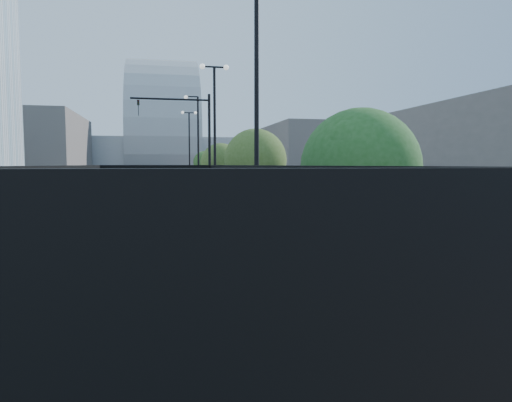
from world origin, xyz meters
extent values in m
cube|color=#4C2D23|center=(3.50, 40.00, 0.06)|extent=(7.00, 140.00, 0.12)
cube|color=slate|center=(6.20, 40.00, 0.07)|extent=(2.40, 140.00, 0.13)
cube|color=gray|center=(0.00, 40.00, 0.07)|extent=(0.30, 140.00, 0.14)
cube|color=slate|center=(-13.00, 40.00, 0.06)|extent=(4.00, 140.00, 0.12)
cube|color=black|center=(-2.80, 7.53, 1.67)|extent=(2.58, 2.67, 2.56)
cube|color=black|center=(-2.87, 9.02, 0.84)|extent=(2.38, 0.61, 1.28)
cube|color=black|center=(-2.72, 6.03, 1.03)|extent=(2.49, 0.91, 0.49)
cube|color=black|center=(-2.45, 0.53, 1.03)|extent=(2.80, 9.15, 0.34)
cube|color=black|center=(-2.45, 0.53, 1.43)|extent=(2.90, 9.15, 0.12)
cube|color=black|center=(-3.68, 0.47, 2.41)|extent=(0.56, 9.04, 1.97)
cube|color=black|center=(-1.23, 0.59, 2.41)|extent=(0.56, 9.04, 1.97)
cube|color=black|center=(-2.68, 5.07, 2.41)|extent=(2.46, 0.24, 1.97)
cylinder|color=black|center=(-3.80, 6.88, 0.54)|extent=(0.35, 1.09, 1.08)
cylinder|color=silver|center=(-3.80, 6.88, 0.54)|extent=(0.36, 0.61, 0.59)
cylinder|color=black|center=(-1.74, 6.98, 0.54)|extent=(0.35, 1.09, 1.08)
cylinder|color=silver|center=(-1.74, 6.98, 0.54)|extent=(0.36, 0.61, 0.59)
cylinder|color=black|center=(-3.88, 8.47, 0.54)|extent=(0.35, 1.09, 1.08)
cylinder|color=silver|center=(-3.88, 8.47, 0.54)|extent=(0.36, 0.61, 0.59)
cylinder|color=black|center=(-1.81, 8.58, 0.54)|extent=(0.35, 1.09, 1.08)
cylinder|color=silver|center=(-1.81, 8.58, 0.54)|extent=(0.36, 0.61, 0.59)
cylinder|color=black|center=(-3.64, 3.68, 0.54)|extent=(0.35, 1.09, 1.08)
cylinder|color=silver|center=(-3.64, 3.68, 0.54)|extent=(0.36, 0.61, 0.59)
cylinder|color=black|center=(-1.58, 3.78, 0.54)|extent=(0.35, 1.09, 1.08)
cylinder|color=silver|center=(-1.58, 3.78, 0.54)|extent=(0.36, 0.61, 0.59)
cylinder|color=black|center=(-3.70, 4.88, 0.54)|extent=(0.35, 1.09, 1.08)
cylinder|color=silver|center=(-3.70, 4.88, 0.54)|extent=(0.36, 0.61, 0.59)
cylinder|color=black|center=(-1.64, 4.98, 0.54)|extent=(0.35, 1.09, 1.08)
cylinder|color=silver|center=(-1.64, 4.98, 0.54)|extent=(0.36, 0.61, 0.59)
imported|color=white|center=(-4.99, 13.01, 0.66)|extent=(2.59, 4.27, 1.33)
imported|color=black|center=(-6.61, 24.43, 0.64)|extent=(3.56, 5.07, 1.28)
imported|color=black|center=(-3.76, 35.25, 0.71)|extent=(3.50, 5.29, 1.43)
imported|color=black|center=(5.68, 9.45, 0.80)|extent=(0.68, 0.57, 1.60)
cylinder|color=black|center=(0.60, 10.00, 0.10)|extent=(0.56, 0.56, 0.20)
cylinder|color=black|center=(0.60, 10.00, 4.62)|extent=(0.16, 0.16, 9.00)
cylinder|color=black|center=(0.60, 22.00, 0.10)|extent=(0.56, 0.56, 0.20)
cylinder|color=black|center=(0.60, 22.00, 4.62)|extent=(0.16, 0.16, 9.00)
cylinder|color=black|center=(0.60, 22.00, 9.12)|extent=(1.40, 0.10, 0.10)
sphere|color=silver|center=(-0.10, 22.00, 9.12)|extent=(0.32, 0.32, 0.32)
sphere|color=silver|center=(1.30, 22.00, 9.12)|extent=(0.32, 0.32, 0.32)
cylinder|color=black|center=(0.60, 34.00, 0.10)|extent=(0.56, 0.56, 0.20)
cylinder|color=black|center=(0.60, 34.00, 4.62)|extent=(0.16, 0.16, 9.00)
cylinder|color=black|center=(0.10, 34.00, 9.12)|extent=(1.00, 0.10, 0.10)
sphere|color=silver|center=(-0.40, 34.00, 9.05)|extent=(0.32, 0.32, 0.32)
cylinder|color=black|center=(0.60, 46.00, 0.10)|extent=(0.56, 0.56, 0.20)
cylinder|color=black|center=(0.60, 46.00, 4.62)|extent=(0.16, 0.16, 9.00)
cylinder|color=black|center=(0.60, 46.00, 9.12)|extent=(1.40, 0.10, 0.10)
sphere|color=silver|center=(-0.10, 46.00, 9.12)|extent=(0.32, 0.32, 0.32)
sphere|color=silver|center=(1.30, 46.00, 9.12)|extent=(0.32, 0.32, 0.32)
cylinder|color=black|center=(0.60, 25.00, 4.00)|extent=(0.18, 0.18, 8.00)
cylinder|color=black|center=(-1.90, 25.00, 7.60)|extent=(5.00, 0.12, 0.12)
imported|color=black|center=(-3.90, 25.00, 7.00)|extent=(0.16, 0.20, 1.00)
cylinder|color=#382619|center=(1.60, 4.00, 1.55)|extent=(0.16, 0.16, 3.11)
sphere|color=#255A1F|center=(1.60, 4.00, 3.33)|extent=(2.56, 2.56, 2.56)
sphere|color=#255A1F|center=(2.00, 4.30, 3.11)|extent=(1.79, 1.79, 1.79)
sphere|color=#255A1F|center=(1.30, 3.70, 3.64)|extent=(1.53, 1.53, 1.53)
cylinder|color=#382619|center=(1.60, 15.00, 1.68)|extent=(0.16, 0.16, 3.36)
sphere|color=#425F20|center=(1.60, 15.00, 3.60)|extent=(2.83, 2.83, 2.83)
sphere|color=#425F20|center=(2.00, 15.30, 3.36)|extent=(1.98, 1.98, 1.98)
sphere|color=#425F20|center=(1.30, 14.70, 3.94)|extent=(1.70, 1.70, 1.70)
cylinder|color=#382619|center=(1.60, 27.00, 1.63)|extent=(0.16, 0.16, 3.26)
sphere|color=#405C1F|center=(1.60, 27.00, 3.50)|extent=(2.87, 2.87, 2.87)
sphere|color=#405C1F|center=(2.00, 27.30, 3.26)|extent=(2.01, 2.01, 2.01)
sphere|color=#405C1F|center=(1.30, 26.70, 3.82)|extent=(1.72, 1.72, 1.72)
cylinder|color=#382619|center=(1.60, 39.00, 1.70)|extent=(0.16, 0.16, 3.40)
sphere|color=#2D571D|center=(1.60, 39.00, 3.64)|extent=(2.18, 2.18, 2.18)
sphere|color=#2D571D|center=(2.00, 39.30, 3.40)|extent=(1.52, 1.52, 1.52)
sphere|color=#2D571D|center=(1.30, 38.70, 3.98)|extent=(1.31, 1.31, 1.31)
cube|color=#9EA3A7|center=(-2.00, 85.00, 4.00)|extent=(50.00, 28.00, 8.00)
cube|color=slate|center=(-20.00, 60.00, 5.00)|extent=(14.00, 20.00, 10.00)
cube|color=slate|center=(16.00, 50.00, 4.00)|extent=(12.00, 22.00, 8.00)
cube|color=#68615D|center=(18.00, 20.00, 3.50)|extent=(10.00, 16.00, 7.00)
cube|color=black|center=(2.40, 1.00, 0.13)|extent=(0.50, 0.50, 0.02)
cube|color=black|center=(2.40, 8.00, 0.13)|extent=(0.50, 0.50, 0.02)
cube|color=black|center=(2.40, 19.00, 0.13)|extent=(0.50, 0.50, 0.02)
camera|label=1|loc=(-2.60, -5.10, 3.40)|focal=31.89mm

